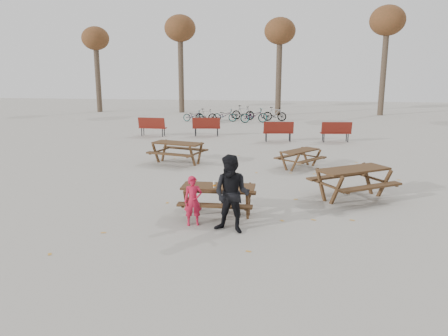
# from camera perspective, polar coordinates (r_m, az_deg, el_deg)

# --- Properties ---
(ground) EXTENTS (80.00, 80.00, 0.00)m
(ground) POSITION_cam_1_polar(r_m,az_deg,el_deg) (11.07, -0.72, -6.21)
(ground) COLOR gray
(ground) RESTS_ON ground
(main_picnic_table) EXTENTS (1.80, 1.45, 0.78)m
(main_picnic_table) POSITION_cam_1_polar(r_m,az_deg,el_deg) (10.89, -0.73, -3.29)
(main_picnic_table) COLOR #342213
(main_picnic_table) RESTS_ON ground
(food_tray) EXTENTS (0.18, 0.11, 0.03)m
(food_tray) POSITION_cam_1_polar(r_m,az_deg,el_deg) (10.67, 0.66, -2.48)
(food_tray) COLOR white
(food_tray) RESTS_ON main_picnic_table
(bread_roll) EXTENTS (0.14, 0.06, 0.05)m
(bread_roll) POSITION_cam_1_polar(r_m,az_deg,el_deg) (10.66, 0.66, -2.26)
(bread_roll) COLOR tan
(bread_roll) RESTS_ON food_tray
(soda_bottle) EXTENTS (0.07, 0.07, 0.17)m
(soda_bottle) POSITION_cam_1_polar(r_m,az_deg,el_deg) (10.66, -1.28, -2.19)
(soda_bottle) COLOR silver
(soda_bottle) RESTS_ON main_picnic_table
(child) EXTENTS (0.50, 0.40, 1.18)m
(child) POSITION_cam_1_polar(r_m,az_deg,el_deg) (10.27, -4.06, -4.30)
(child) COLOR #B61633
(child) RESTS_ON ground
(adult) EXTENTS (1.00, 0.86, 1.77)m
(adult) POSITION_cam_1_polar(r_m,az_deg,el_deg) (9.72, 1.03, -3.44)
(adult) COLOR black
(adult) RESTS_ON ground
(picnic_table_east) EXTENTS (2.61, 2.49, 0.88)m
(picnic_table_east) POSITION_cam_1_polar(r_m,az_deg,el_deg) (12.86, 16.48, -1.96)
(picnic_table_east) COLOR #342213
(picnic_table_east) RESTS_ON ground
(picnic_table_north) EXTENTS (2.25, 1.99, 0.82)m
(picnic_table_north) POSITION_cam_1_polar(r_m,az_deg,el_deg) (17.02, -6.05, 1.97)
(picnic_table_north) COLOR #342213
(picnic_table_north) RESTS_ON ground
(picnic_table_far) EXTENTS (1.97, 2.02, 0.68)m
(picnic_table_far) POSITION_cam_1_polar(r_m,az_deg,el_deg) (16.39, 9.93, 1.16)
(picnic_table_far) COLOR #342213
(picnic_table_far) RESTS_ON ground
(park_bench_row) EXTENTS (11.26, 1.95, 1.03)m
(park_bench_row) POSITION_cam_1_polar(r_m,az_deg,el_deg) (22.93, 2.19, 5.12)
(park_bench_row) COLOR maroon
(park_bench_row) RESTS_ON ground
(bicycle_row) EXTENTS (7.18, 2.65, 1.01)m
(bicycle_row) POSITION_cam_1_polar(r_m,az_deg,el_deg) (30.54, 1.66, 6.98)
(bicycle_row) COLOR black
(bicycle_row) RESTS_ON ground
(tree_row) EXTENTS (32.17, 3.52, 8.26)m
(tree_row) POSITION_cam_1_polar(r_m,az_deg,el_deg) (35.58, 7.15, 16.97)
(tree_row) COLOR #382B21
(tree_row) RESTS_ON ground
(fallen_leaves) EXTENTS (11.00, 11.00, 0.01)m
(fallen_leaves) POSITION_cam_1_polar(r_m,az_deg,el_deg) (13.38, 3.02, -2.81)
(fallen_leaves) COLOR #C5882F
(fallen_leaves) RESTS_ON ground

